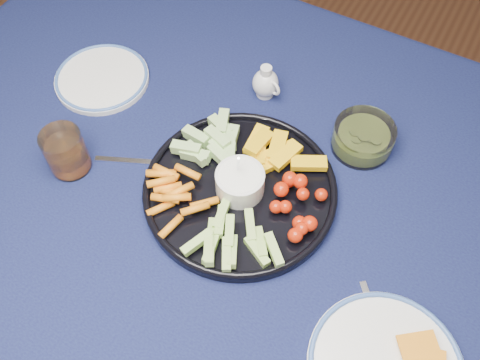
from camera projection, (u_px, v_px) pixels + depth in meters
The scene contains 8 objects.
dining_table at pixel (271, 216), 1.09m from camera, with size 1.67×1.07×0.75m.
crudite_platter at pixel (239, 187), 1.00m from camera, with size 0.36×0.36×0.12m.
creamer_pitcher at pixel (266, 83), 1.12m from camera, with size 0.07×0.06×0.08m.
pickle_bowl at pixel (363, 138), 1.05m from camera, with size 0.12×0.12×0.06m.
juice_tumbler at pixel (67, 154), 1.01m from camera, with size 0.08×0.08×0.09m.
fork_left at pixel (149, 162), 1.05m from camera, with size 0.18×0.09×0.00m.
fork_right at pixel (384, 345), 0.85m from camera, with size 0.13×0.15×0.00m.
side_plate_extra at pixel (102, 78), 1.17m from camera, with size 0.20×0.20×0.02m.
Camera 1 is at (0.20, -0.50, 1.61)m, focal length 40.00 mm.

